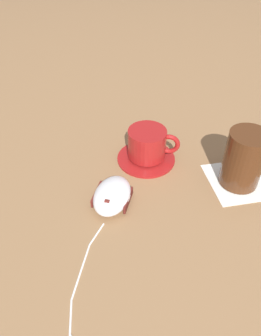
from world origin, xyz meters
TOP-DOWN VIEW (x-y plane):
  - ground_plane at (0.00, 0.00)m, footprint 3.00×3.00m
  - saucer at (-0.06, 0.04)m, footprint 0.12×0.12m
  - coffee_cup at (-0.05, 0.04)m, footprint 0.11×0.08m
  - computer_mouse at (-0.15, -0.07)m, footprint 0.11×0.12m
  - mouse_cable at (-0.22, -0.24)m, footprint 0.08×0.26m
  - napkin_under_glass at (0.11, -0.07)m, footprint 0.13×0.13m
  - drinking_glass at (0.10, -0.07)m, footprint 0.08×0.08m

SIDE VIEW (x-z plane):
  - ground_plane at x=0.00m, z-range 0.00..0.00m
  - napkin_under_glass at x=0.11m, z-range 0.00..0.00m
  - mouse_cable at x=-0.22m, z-range 0.00..0.00m
  - saucer at x=-0.06m, z-range 0.00..0.01m
  - computer_mouse at x=-0.15m, z-range 0.00..0.04m
  - coffee_cup at x=-0.05m, z-range 0.01..0.07m
  - drinking_glass at x=0.10m, z-range 0.00..0.12m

